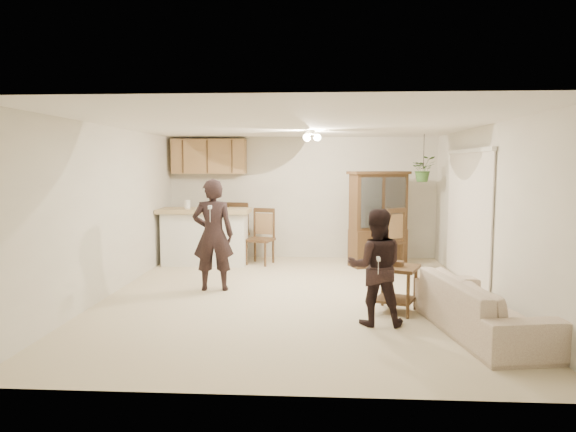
# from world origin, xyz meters

# --- Properties ---
(floor) EXTENTS (6.50, 6.50, 0.00)m
(floor) POSITION_xyz_m (0.00, 0.00, 0.00)
(floor) COLOR #C4B494
(floor) RESTS_ON ground
(ceiling) EXTENTS (5.50, 6.50, 0.02)m
(ceiling) POSITION_xyz_m (0.00, 0.00, 2.50)
(ceiling) COLOR white
(ceiling) RESTS_ON wall_back
(wall_back) EXTENTS (5.50, 0.02, 2.50)m
(wall_back) POSITION_xyz_m (0.00, 3.25, 1.25)
(wall_back) COLOR beige
(wall_back) RESTS_ON ground
(wall_front) EXTENTS (5.50, 0.02, 2.50)m
(wall_front) POSITION_xyz_m (0.00, -3.25, 1.25)
(wall_front) COLOR beige
(wall_front) RESTS_ON ground
(wall_left) EXTENTS (0.02, 6.50, 2.50)m
(wall_left) POSITION_xyz_m (-2.75, 0.00, 1.25)
(wall_left) COLOR beige
(wall_left) RESTS_ON ground
(wall_right) EXTENTS (0.02, 6.50, 2.50)m
(wall_right) POSITION_xyz_m (2.75, 0.00, 1.25)
(wall_right) COLOR beige
(wall_right) RESTS_ON ground
(breakfast_bar) EXTENTS (1.60, 0.55, 1.00)m
(breakfast_bar) POSITION_xyz_m (-1.85, 2.35, 0.50)
(breakfast_bar) COLOR white
(breakfast_bar) RESTS_ON floor
(bar_top) EXTENTS (1.75, 0.70, 0.08)m
(bar_top) POSITION_xyz_m (-1.85, 2.35, 1.05)
(bar_top) COLOR tan
(bar_top) RESTS_ON breakfast_bar
(upper_cabinets) EXTENTS (1.50, 0.34, 0.70)m
(upper_cabinets) POSITION_xyz_m (-1.90, 3.07, 2.10)
(upper_cabinets) COLOR #9C6F44
(upper_cabinets) RESTS_ON wall_back
(vertical_blinds) EXTENTS (0.06, 2.30, 2.10)m
(vertical_blinds) POSITION_xyz_m (2.71, 0.90, 1.10)
(vertical_blinds) COLOR silver
(vertical_blinds) RESTS_ON wall_right
(ceiling_fixture) EXTENTS (0.36, 0.36, 0.20)m
(ceiling_fixture) POSITION_xyz_m (0.20, 1.20, 2.40)
(ceiling_fixture) COLOR #FFEEBF
(ceiling_fixture) RESTS_ON ceiling
(hanging_plant) EXTENTS (0.43, 0.37, 0.48)m
(hanging_plant) POSITION_xyz_m (2.30, 2.40, 1.85)
(hanging_plant) COLOR #2F5622
(hanging_plant) RESTS_ON ceiling
(plant_cord) EXTENTS (0.01, 0.01, 0.65)m
(plant_cord) POSITION_xyz_m (2.30, 2.40, 2.17)
(plant_cord) COLOR black
(plant_cord) RESTS_ON ceiling
(sofa) EXTENTS (1.03, 1.97, 0.73)m
(sofa) POSITION_xyz_m (2.21, -1.50, 0.37)
(sofa) COLOR #F1E8C6
(sofa) RESTS_ON floor
(adult) EXTENTS (0.70, 0.50, 1.80)m
(adult) POSITION_xyz_m (-1.27, 0.34, 0.90)
(adult) COLOR black
(adult) RESTS_ON floor
(child) EXTENTS (0.67, 0.53, 1.35)m
(child) POSITION_xyz_m (1.03, -1.24, 0.68)
(child) COLOR black
(child) RESTS_ON floor
(china_hutch) EXTENTS (1.23, 0.83, 1.81)m
(china_hutch) POSITION_xyz_m (1.48, 2.41, 0.89)
(china_hutch) COLOR #3B2715
(china_hutch) RESTS_ON floor
(side_table) EXTENTS (0.73, 0.73, 0.68)m
(side_table) POSITION_xyz_m (1.35, -0.69, 0.32)
(side_table) COLOR #3B2715
(side_table) RESTS_ON floor
(chair_bar) EXTENTS (0.60, 0.60, 1.08)m
(chair_bar) POSITION_xyz_m (-0.79, 2.46, 0.30)
(chair_bar) COLOR #3B2715
(chair_bar) RESTS_ON floor
(chair_hutch_left) EXTENTS (0.63, 0.63, 1.16)m
(chair_hutch_left) POSITION_xyz_m (-1.39, 2.89, 0.33)
(chair_hutch_left) COLOR #3B2715
(chair_hutch_left) RESTS_ON floor
(chair_hutch_right) EXTENTS (0.72, 0.72, 1.15)m
(chair_hutch_right) POSITION_xyz_m (1.60, 2.11, 0.32)
(chair_hutch_right) COLOR #3B2715
(chair_hutch_right) RESTS_ON floor
(controller_adult) EXTENTS (0.06, 0.15, 0.05)m
(controller_adult) POSITION_xyz_m (-1.23, -0.05, 1.32)
(controller_adult) COLOR white
(controller_adult) RESTS_ON adult
(controller_child) EXTENTS (0.04, 0.12, 0.04)m
(controller_child) POSITION_xyz_m (1.03, -1.57, 0.87)
(controller_child) COLOR white
(controller_child) RESTS_ON child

